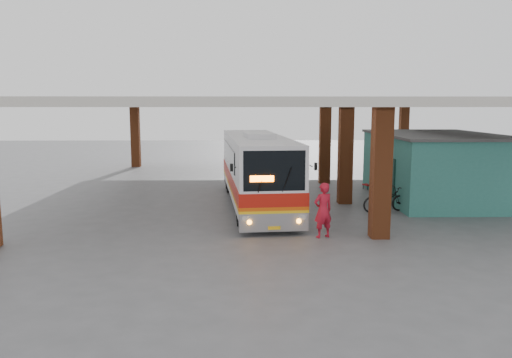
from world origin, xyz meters
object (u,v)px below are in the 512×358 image
object	(u,v)px
pedestrian	(323,210)
red_chair	(370,182)
motorcycle	(385,199)
coach_bus	(256,169)

from	to	relation	value
pedestrian	red_chair	size ratio (longest dim) A/B	2.16
motorcycle	red_chair	size ratio (longest dim) A/B	2.32
motorcycle	pedestrian	distance (m)	5.18
motorcycle	red_chair	distance (m)	5.77
red_chair	motorcycle	bearing A→B (deg)	-120.18
coach_bus	red_chair	xyz separation A→B (m)	(6.12, 4.16, -1.23)
coach_bus	pedestrian	size ratio (longest dim) A/B	6.12
coach_bus	pedestrian	xyz separation A→B (m)	(2.13, -5.60, -0.70)
pedestrian	red_chair	world-z (taller)	pedestrian
motorcycle	red_chair	world-z (taller)	motorcycle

